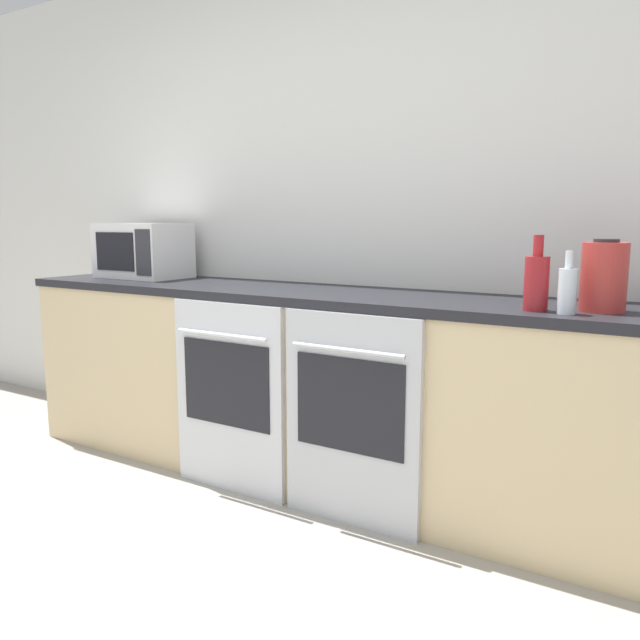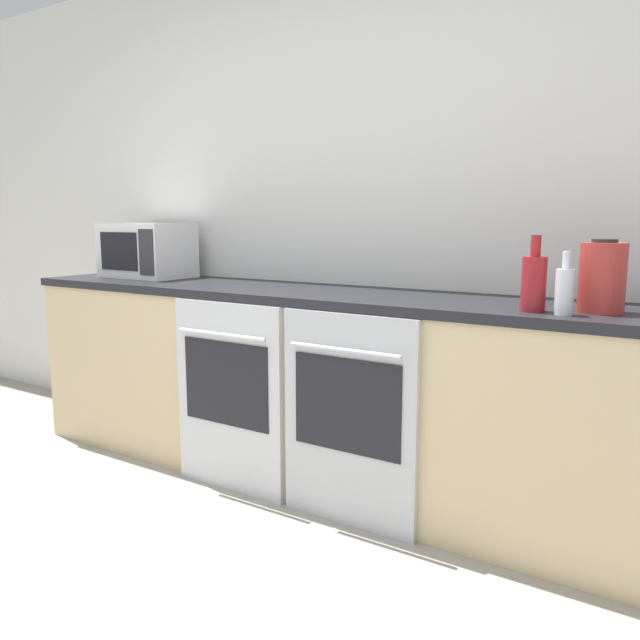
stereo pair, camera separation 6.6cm
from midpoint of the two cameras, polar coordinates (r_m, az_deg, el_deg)
The scene contains 8 objects.
wall_back at distance 3.11m, azimuth 3.59°, elevation 10.49°, with size 10.00×0.06×2.60m.
counter_back at distance 2.93m, azimuth 0.31°, elevation -6.09°, with size 3.27×0.61×0.91m.
oven_left at distance 2.85m, azimuth -7.74°, elevation -6.90°, with size 0.60×0.06×0.87m.
oven_right at distance 2.51m, azimuth 3.34°, elevation -9.08°, with size 0.60×0.06×0.87m.
microwave at distance 3.64m, azimuth -15.02°, elevation 6.17°, with size 0.48×0.33×0.30m.
bottle_red at distance 2.30m, azimuth 19.74°, elevation 3.31°, with size 0.08×0.08×0.26m.
bottle_clear at distance 2.25m, azimuth 22.24°, elevation 2.55°, with size 0.06×0.06×0.21m.
kettle at distance 2.36m, azimuth 25.14°, elevation 3.56°, with size 0.15×0.15×0.25m.
Camera 2 is at (1.55, -0.60, 1.22)m, focal length 35.00 mm.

